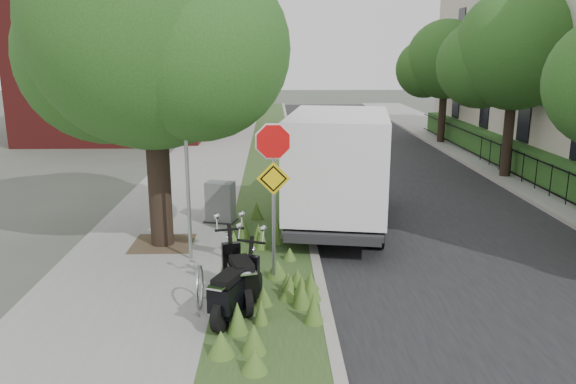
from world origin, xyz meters
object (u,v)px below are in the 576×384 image
Objects in this scene: scooter_near at (240,282)px; box_truck at (339,164)px; scooter_far at (233,296)px; utility_cabinet at (220,203)px; sign_assembly at (273,170)px.

box_truck reaches higher than scooter_near.
scooter_near is 0.31× the size of box_truck.
utility_cabinet reaches higher than scooter_far.
sign_assembly is at bearing 61.24° from scooter_near.
scooter_near is 1.72× the size of utility_cabinet.
box_truck is at bearing -2.69° from utility_cabinet.
sign_assembly is 1.75× the size of scooter_near.
utility_cabinet is (-1.40, 3.98, -1.70)m from sign_assembly.
scooter_far is 0.29× the size of box_truck.
scooter_far is 1.64× the size of utility_cabinet.
scooter_near is 0.59m from scooter_far.
sign_assembly reaches higher than scooter_far.
box_truck is at bearing 66.17° from sign_assembly.
scooter_far is at bearing -112.34° from sign_assembly.
sign_assembly is 0.54× the size of box_truck.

